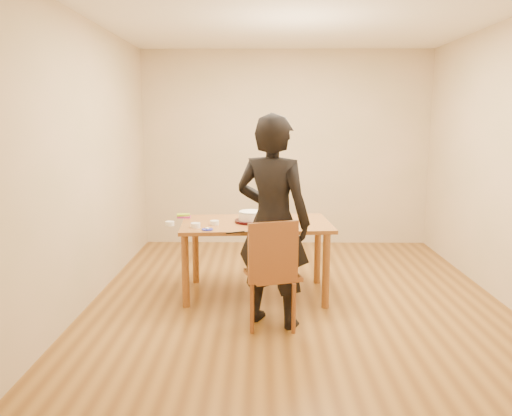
{
  "coord_description": "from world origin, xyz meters",
  "views": [
    {
      "loc": [
        -0.34,
        -4.78,
        1.75
      ],
      "look_at": [
        -0.39,
        0.03,
        0.9
      ],
      "focal_mm": 35.0,
      "sensor_mm": 36.0,
      "label": 1
    }
  ],
  "objects_px": {
    "dining_chair": "(273,275)",
    "cake": "(251,216)",
    "dining_table": "(256,224)",
    "person": "(273,222)",
    "cake_plate": "(251,221)"
  },
  "relations": [
    {
      "from": "dining_chair",
      "to": "cake",
      "type": "bearing_deg",
      "value": 86.93
    },
    {
      "from": "dining_table",
      "to": "cake",
      "type": "distance_m",
      "value": 0.1
    },
    {
      "from": "dining_table",
      "to": "person",
      "type": "height_order",
      "value": "person"
    },
    {
      "from": "cake",
      "to": "person",
      "type": "bearing_deg",
      "value": -74.27
    },
    {
      "from": "cake",
      "to": "dining_table",
      "type": "bearing_deg",
      "value": 8.5
    },
    {
      "from": "dining_table",
      "to": "dining_chair",
      "type": "bearing_deg",
      "value": -82.87
    },
    {
      "from": "dining_chair",
      "to": "person",
      "type": "relative_size",
      "value": 0.22
    },
    {
      "from": "dining_chair",
      "to": "person",
      "type": "height_order",
      "value": "person"
    },
    {
      "from": "cake_plate",
      "to": "cake",
      "type": "distance_m",
      "value": 0.05
    },
    {
      "from": "cake_plate",
      "to": "cake",
      "type": "height_order",
      "value": "cake"
    },
    {
      "from": "cake_plate",
      "to": "person",
      "type": "height_order",
      "value": "person"
    },
    {
      "from": "dining_chair",
      "to": "cake",
      "type": "xyz_separation_m",
      "value": [
        -0.2,
        0.77,
        0.36
      ]
    },
    {
      "from": "dining_table",
      "to": "cake",
      "type": "height_order",
      "value": "cake"
    },
    {
      "from": "dining_chair",
      "to": "dining_table",
      "type": "bearing_deg",
      "value": 83.03
    },
    {
      "from": "dining_table",
      "to": "cake_plate",
      "type": "distance_m",
      "value": 0.06
    }
  ]
}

